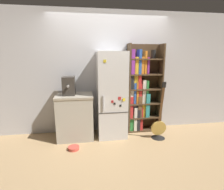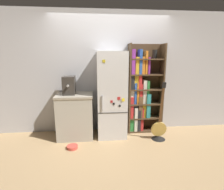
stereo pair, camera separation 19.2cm
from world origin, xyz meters
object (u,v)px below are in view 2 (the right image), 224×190
(guitar, at_px, (159,131))
(pet_bowl, at_px, (72,147))
(refrigerator, at_px, (112,95))
(espresso_machine, at_px, (69,85))
(bookshelf, at_px, (141,93))

(guitar, distance_m, pet_bowl, 1.72)
(guitar, relative_size, pet_bowl, 5.87)
(refrigerator, xyz_separation_m, espresso_machine, (-0.85, 0.01, 0.21))
(bookshelf, relative_size, pet_bowl, 9.43)
(espresso_machine, relative_size, guitar, 0.30)
(bookshelf, relative_size, guitar, 1.61)
(refrigerator, distance_m, bookshelf, 0.69)
(refrigerator, distance_m, pet_bowl, 1.26)
(bookshelf, xyz_separation_m, pet_bowl, (-1.44, -0.69, -0.85))
(refrigerator, distance_m, guitar, 1.21)
(refrigerator, relative_size, bookshelf, 0.92)
(bookshelf, height_order, pet_bowl, bookshelf)
(pet_bowl, bearing_deg, espresso_machine, 98.23)
(guitar, bearing_deg, refrigerator, 161.23)
(bookshelf, distance_m, espresso_machine, 1.54)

